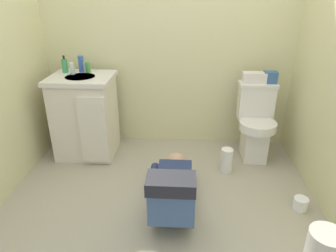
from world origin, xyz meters
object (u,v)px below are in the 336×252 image
object	(u,v)px
toilet	(255,123)
person_plumber	(173,188)
bottle_clear	(72,69)
soap_dispenser	(65,66)
faucet	(85,67)
toilet_paper_roll	(301,204)
tissue_box	(254,77)
paper_towel_roll	(226,160)
trash_can	(324,251)
vanity_cabinet	(86,115)
toiletry_bag	(270,77)
bottle_blue	(81,64)
bottle_green	(88,67)

from	to	relation	value
toilet	person_plumber	xyz separation A→B (m)	(-0.78, -0.87, -0.19)
person_plumber	bottle_clear	bearing A→B (deg)	138.58
toilet	soap_dispenser	size ratio (longest dim) A/B	4.52
faucet	bottle_clear	size ratio (longest dim) A/B	0.90
soap_dispenser	bottle_clear	bearing A→B (deg)	-33.42
toilet_paper_roll	tissue_box	bearing A→B (deg)	106.08
paper_towel_roll	soap_dispenser	bearing A→B (deg)	165.53
bottle_clear	trash_can	world-z (taller)	bottle_clear
tissue_box	toilet_paper_roll	bearing A→B (deg)	-73.92
faucet	paper_towel_roll	size ratio (longest dim) A/B	0.43
tissue_box	bottle_clear	size ratio (longest dim) A/B	1.98
person_plumber	toilet	bearing A→B (deg)	48.10
toilet	tissue_box	distance (m)	0.44
vanity_cabinet	tissue_box	size ratio (longest dim) A/B	3.73
toiletry_bag	trash_can	size ratio (longest dim) A/B	0.44
bottle_clear	toilet_paper_roll	bearing A→B (deg)	-23.14
person_plumber	bottle_blue	size ratio (longest dim) A/B	6.76
bottle_green	toilet_paper_roll	xyz separation A→B (m)	(1.88, -0.94, -0.82)
vanity_cabinet	toilet_paper_roll	world-z (taller)	vanity_cabinet
toiletry_bag	bottle_blue	world-z (taller)	bottle_blue
soap_dispenser	paper_towel_roll	world-z (taller)	soap_dispenser
bottle_clear	bottle_blue	size ratio (longest dim) A/B	0.71
faucet	toiletry_bag	size ratio (longest dim) A/B	0.81
bottle_green	toiletry_bag	bearing A→B (deg)	-0.55
tissue_box	soap_dispenser	xyz separation A→B (m)	(-1.84, -0.00, 0.09)
person_plumber	bottle_green	bearing A→B (deg)	132.23
faucet	soap_dispenser	world-z (taller)	soap_dispenser
tissue_box	bottle_green	world-z (taller)	bottle_green
soap_dispenser	faucet	bearing A→B (deg)	6.01
bottle_clear	toilet_paper_roll	xyz separation A→B (m)	(2.01, -0.86, -0.83)
vanity_cabinet	soap_dispenser	size ratio (longest dim) A/B	4.94
vanity_cabinet	toiletry_bag	world-z (taller)	toiletry_bag
bottle_clear	bottle_green	distance (m)	0.15
person_plumber	bottle_blue	xyz separation A→B (m)	(-0.95, 0.99, 0.72)
bottle_blue	toilet	bearing A→B (deg)	-4.18
toilet	soap_dispenser	bearing A→B (deg)	177.28
bottle_clear	tissue_box	bearing A→B (deg)	2.13
soap_dispenser	toilet	bearing A→B (deg)	-2.72
tissue_box	toilet_paper_roll	world-z (taller)	tissue_box
vanity_cabinet	toilet_paper_roll	bearing A→B (deg)	-22.60
toiletry_bag	paper_towel_roll	xyz separation A→B (m)	(-0.41, -0.41, -0.69)
tissue_box	toiletry_bag	world-z (taller)	toiletry_bag
soap_dispenser	bottle_blue	world-z (taller)	soap_dispenser
toilet	bottle_clear	bearing A→B (deg)	179.17
tissue_box	faucet	bearing A→B (deg)	179.35
toilet	trash_can	distance (m)	1.42
person_plumber	toiletry_bag	size ratio (longest dim) A/B	8.59
toilet	toilet_paper_roll	bearing A→B (deg)	-75.13
toilet	faucet	world-z (taller)	faucet
toilet	person_plumber	size ratio (longest dim) A/B	0.70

